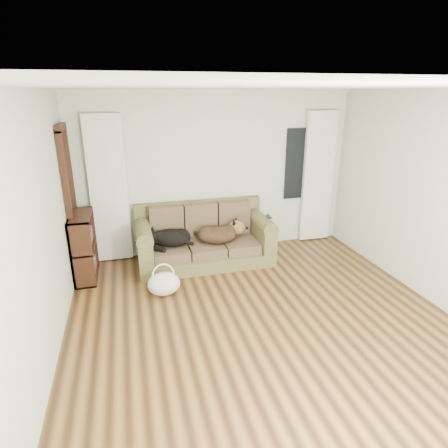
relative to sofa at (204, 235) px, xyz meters
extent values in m
plane|color=#352010|center=(0.32, -1.97, -0.45)|extent=(5.00, 5.00, 0.00)
plane|color=white|center=(0.32, -1.97, 2.15)|extent=(5.00, 5.00, 0.00)
cube|color=beige|center=(0.32, 0.53, 0.85)|extent=(4.50, 0.04, 2.60)
cube|color=beige|center=(-1.93, -1.97, 0.85)|extent=(0.04, 5.00, 2.60)
cube|color=silver|center=(-1.38, 0.45, 0.70)|extent=(0.55, 0.08, 2.25)
cube|color=silver|center=(2.12, 0.45, 0.70)|extent=(0.55, 0.08, 2.25)
cube|color=black|center=(1.77, 0.50, 0.95)|extent=(0.50, 0.03, 1.20)
cube|color=black|center=(-1.88, 0.07, 0.60)|extent=(0.07, 0.60, 2.10)
cube|color=#4D4B2B|center=(0.00, 0.00, 0.00)|extent=(2.06, 0.89, 0.84)
ellipsoid|color=black|center=(-0.56, -0.03, 0.03)|extent=(0.69, 0.56, 0.26)
ellipsoid|color=black|center=(0.22, -0.06, 0.04)|extent=(0.72, 0.57, 0.28)
cube|color=black|center=(0.99, -0.17, 0.28)|extent=(0.06, 0.16, 0.02)
ellipsoid|color=silver|center=(-0.74, -0.86, -0.29)|extent=(0.50, 0.43, 0.31)
cube|color=black|center=(-1.77, -0.06, 0.05)|extent=(0.37, 0.79, 0.95)
camera|label=1|loc=(-1.09, -5.33, 2.11)|focal=30.00mm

